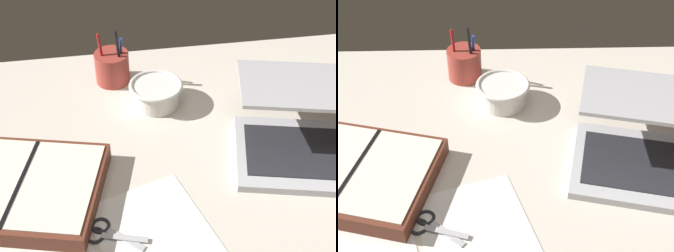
{
  "view_description": "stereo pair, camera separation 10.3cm",
  "coord_description": "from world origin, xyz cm",
  "views": [
    {
      "loc": [
        -13.8,
        -71.01,
        76.45
      ],
      "look_at": [
        -1.38,
        6.31,
        9.0
      ],
      "focal_mm": 50.0,
      "sensor_mm": 36.0,
      "label": 1
    },
    {
      "loc": [
        -3.52,
        -71.97,
        76.45
      ],
      "look_at": [
        -1.38,
        6.31,
        9.0
      ],
      "focal_mm": 50.0,
      "sensor_mm": 36.0,
      "label": 2
    }
  ],
  "objects": [
    {
      "name": "paper_sheet_front",
      "position": [
        -7.04,
        -18.84,
        2.08
      ],
      "size": [
        28.6,
        33.83,
        0.16
      ],
      "primitive_type": "cube",
      "rotation": [
        0.0,
        0.0,
        0.31
      ],
      "color": "white",
      "rests_on": "desk_top"
    },
    {
      "name": "desk_top",
      "position": [
        0.0,
        0.0,
        1.0
      ],
      "size": [
        140.0,
        100.0,
        2.0
      ],
      "primitive_type": "cube",
      "color": "beige",
      "rests_on": "ground"
    },
    {
      "name": "bowl",
      "position": [
        -1.69,
        23.61,
        5.44
      ],
      "size": [
        13.7,
        13.7,
        6.24
      ],
      "color": "silver",
      "rests_on": "desk_top"
    },
    {
      "name": "laptop",
      "position": [
        31.44,
        1.41,
        7.27
      ],
      "size": [
        41.78,
        39.98,
        15.27
      ],
      "rotation": [
        0.0,
        0.0,
        -0.24
      ],
      "color": "#B7B7BC",
      "rests_on": "desk_top"
    },
    {
      "name": "pen_cup",
      "position": [
        -11.87,
        35.66,
        6.43
      ],
      "size": [
        9.18,
        9.18,
        16.4
      ],
      "color": "#9E382D",
      "rests_on": "desk_top"
    },
    {
      "name": "planner",
      "position": [
        -33.09,
        -2.78,
        4.15
      ],
      "size": [
        37.23,
        32.95,
        4.49
      ],
      "rotation": [
        0.0,
        0.0,
        -0.25
      ],
      "color": "brown",
      "rests_on": "desk_top"
    },
    {
      "name": "scissors",
      "position": [
        -17.27,
        -15.04,
        2.34
      ],
      "size": [
        11.97,
        9.11,
        0.8
      ],
      "rotation": [
        0.0,
        0.0,
        -0.5
      ],
      "color": "#B7B7BC",
      "rests_on": "desk_top"
    }
  ]
}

